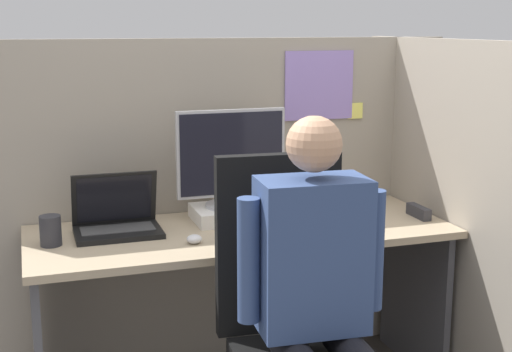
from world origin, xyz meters
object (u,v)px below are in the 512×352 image
stapler (419,212)px  person (320,290)px  paper_box (232,213)px  monitor (231,159)px  carrot_toy (306,227)px  office_chair (296,323)px  laptop (117,222)px  pen_cup (51,231)px

stapler → person: (-0.75, -0.68, -0.02)m
paper_box → person: bearing=-88.5°
monitor → stapler: size_ratio=3.15×
carrot_toy → office_chair: (-0.21, -0.44, -0.19)m
carrot_toy → paper_box: bearing=129.1°
paper_box → stapler: bearing=-15.2°
laptop → stapler: laptop is taller
carrot_toy → person: size_ratio=0.09×
paper_box → monitor: (-0.00, 0.00, 0.23)m
paper_box → office_chair: bearing=-89.0°
laptop → office_chair: size_ratio=0.30×
person → paper_box: bearing=91.5°
office_chair → pen_cup: bearing=142.0°
person → pen_cup: 1.08m
laptop → pen_cup: size_ratio=2.93×
stapler → pen_cup: 1.52m
pen_cup → carrot_toy: bearing=-8.7°
stapler → paper_box: bearing=164.8°
stapler → monitor: bearing=164.6°
monitor → laptop: size_ratio=1.38×
pen_cup → laptop: bearing=18.0°
carrot_toy → person: person is taller
carrot_toy → person: (-0.20, -0.61, -0.02)m
stapler → pen_cup: (-1.51, 0.08, 0.03)m
laptop → carrot_toy: size_ratio=2.84×
laptop → monitor: bearing=5.7°
paper_box → carrot_toy: bearing=-50.9°
monitor → stapler: bearing=-15.4°
office_chair → pen_cup: (-0.75, 0.59, 0.22)m
monitor → pen_cup: size_ratio=4.05×
stapler → carrot_toy: bearing=-172.9°
person → monitor: bearing=91.5°
monitor → stapler: (0.77, -0.21, -0.24)m
stapler → pen_cup: pen_cup is taller
stapler → office_chair: office_chair is taller
carrot_toy → monitor: bearing=128.8°
laptop → paper_box: bearing=5.4°
paper_box → carrot_toy: 0.36m
paper_box → carrot_toy: size_ratio=2.75×
office_chair → person: person is taller
monitor → office_chair: (0.01, -0.72, -0.43)m
monitor → pen_cup: 0.78m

